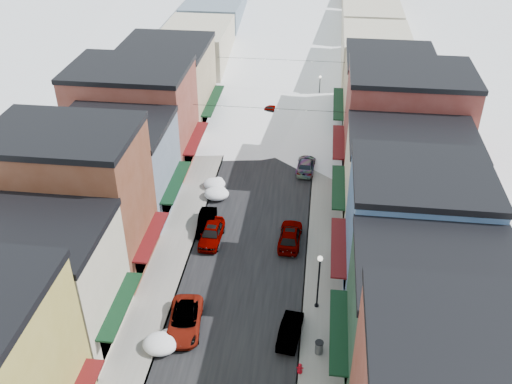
% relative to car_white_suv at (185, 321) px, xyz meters
% --- Properties ---
extents(road, '(10.00, 160.00, 0.01)m').
position_rel_car_white_suv_xyz_m(road, '(3.50, 46.03, -0.72)').
color(road, black).
rests_on(road, ground).
extents(sidewalk_left, '(3.20, 160.00, 0.15)m').
position_rel_car_white_suv_xyz_m(sidewalk_left, '(-3.10, 46.03, -0.65)').
color(sidewalk_left, gray).
rests_on(sidewalk_left, ground).
extents(sidewalk_right, '(3.20, 160.00, 0.15)m').
position_rel_car_white_suv_xyz_m(sidewalk_right, '(10.10, 46.03, -0.65)').
color(sidewalk_right, gray).
rests_on(sidewalk_right, ground).
extents(curb_left, '(0.10, 160.00, 0.15)m').
position_rel_car_white_suv_xyz_m(curb_left, '(-1.55, 46.03, -0.65)').
color(curb_left, slate).
rests_on(curb_left, ground).
extents(curb_right, '(0.10, 160.00, 0.15)m').
position_rel_car_white_suv_xyz_m(curb_right, '(8.55, 46.03, -0.65)').
color(curb_right, slate).
rests_on(curb_right, ground).
extents(bldg_l_cream, '(11.30, 8.20, 9.50)m').
position_rel_car_white_suv_xyz_m(bldg_l_cream, '(-9.69, -1.47, 4.04)').
color(bldg_l_cream, beige).
rests_on(bldg_l_cream, ground).
extents(bldg_l_brick_near, '(12.30, 8.20, 12.50)m').
position_rel_car_white_suv_xyz_m(bldg_l_brick_near, '(-10.19, 6.53, 5.54)').
color(bldg_l_brick_near, brown).
rests_on(bldg_l_brick_near, ground).
extents(bldg_l_grayblue, '(11.30, 9.20, 9.00)m').
position_rel_car_white_suv_xyz_m(bldg_l_grayblue, '(-9.69, 15.03, 3.79)').
color(bldg_l_grayblue, slate).
rests_on(bldg_l_grayblue, ground).
extents(bldg_l_brick_far, '(13.30, 9.20, 11.00)m').
position_rel_car_white_suv_xyz_m(bldg_l_brick_far, '(-10.69, 24.03, 4.79)').
color(bldg_l_brick_far, brown).
rests_on(bldg_l_brick_far, ground).
extents(bldg_l_tan, '(11.30, 11.20, 10.00)m').
position_rel_car_white_suv_xyz_m(bldg_l_tan, '(-9.69, 34.03, 4.29)').
color(bldg_l_tan, tan).
rests_on(bldg_l_tan, ground).
extents(bldg_r_green, '(11.30, 9.20, 9.50)m').
position_rel_car_white_suv_xyz_m(bldg_r_green, '(16.69, -1.97, 4.04)').
color(bldg_r_green, '#1C3A29').
rests_on(bldg_r_green, ground).
extents(bldg_r_blue, '(11.30, 9.20, 10.50)m').
position_rel_car_white_suv_xyz_m(bldg_r_blue, '(16.69, 7.03, 4.54)').
color(bldg_r_blue, '#3E5F8C').
rests_on(bldg_r_blue, ground).
extents(bldg_r_cream, '(12.30, 9.20, 9.00)m').
position_rel_car_white_suv_xyz_m(bldg_r_cream, '(17.19, 16.03, 3.79)').
color(bldg_r_cream, beige).
rests_on(bldg_r_cream, ground).
extents(bldg_r_brick_far, '(13.30, 9.20, 11.50)m').
position_rel_car_white_suv_xyz_m(bldg_r_brick_far, '(17.69, 25.03, 5.04)').
color(bldg_r_brick_far, maroon).
rests_on(bldg_r_brick_far, ground).
extents(bldg_r_tan, '(11.30, 11.20, 9.50)m').
position_rel_car_white_suv_xyz_m(bldg_r_tan, '(16.69, 35.03, 4.04)').
color(bldg_r_tan, '#9E8A67').
rests_on(bldg_r_tan, ground).
extents(distant_blocks, '(34.00, 55.00, 8.00)m').
position_rel_car_white_suv_xyz_m(distant_blocks, '(3.50, 69.03, 3.28)').
color(distant_blocks, gray).
rests_on(distant_blocks, ground).
extents(overhead_cables, '(16.40, 15.04, 0.04)m').
position_rel_car_white_suv_xyz_m(overhead_cables, '(3.50, 33.53, 5.48)').
color(overhead_cables, black).
rests_on(overhead_cables, ground).
extents(car_white_suv, '(2.93, 5.42, 1.44)m').
position_rel_car_white_suv_xyz_m(car_white_suv, '(0.00, 0.00, 0.00)').
color(car_white_suv, silver).
rests_on(car_white_suv, ground).
extents(car_silver_sedan, '(1.98, 4.64, 1.56)m').
position_rel_car_white_suv_xyz_m(car_silver_sedan, '(0.00, 10.69, 0.06)').
color(car_silver_sedan, gray).
rests_on(car_silver_sedan, ground).
extents(car_dark_hatch, '(1.75, 4.33, 1.40)m').
position_rel_car_white_suv_xyz_m(car_dark_hatch, '(-0.80, 12.43, -0.02)').
color(car_dark_hatch, black).
rests_on(car_dark_hatch, ground).
extents(car_silver_wagon, '(2.39, 5.52, 1.58)m').
position_rel_car_white_suv_xyz_m(car_silver_wagon, '(0.00, 37.03, 0.07)').
color(car_silver_wagon, '#ADB1B5').
rests_on(car_silver_wagon, ground).
extents(car_green_sedan, '(1.86, 4.20, 1.34)m').
position_rel_car_white_suv_xyz_m(car_green_sedan, '(7.80, 0.04, -0.05)').
color(car_green_sedan, black).
rests_on(car_green_sedan, ground).
extents(car_gray_suv, '(2.11, 4.88, 1.64)m').
position_rel_car_white_suv_xyz_m(car_gray_suv, '(7.00, 11.19, 0.10)').
color(car_gray_suv, gray).
rests_on(car_gray_suv, ground).
extents(car_black_sedan, '(2.12, 4.72, 1.34)m').
position_rel_car_white_suv_xyz_m(car_black_sedan, '(7.80, 24.09, -0.05)').
color(car_black_sedan, black).
rests_on(car_black_sedan, ground).
extents(car_lane_silver, '(2.43, 5.18, 1.72)m').
position_rel_car_white_suv_xyz_m(car_lane_silver, '(2.60, 36.22, 0.14)').
color(car_lane_silver, '#A7ABB0').
rests_on(car_lane_silver, ground).
extents(car_lane_white, '(3.44, 6.37, 1.70)m').
position_rel_car_white_suv_xyz_m(car_lane_white, '(5.70, 50.93, 0.13)').
color(car_lane_white, white).
rests_on(car_lane_white, ground).
extents(fire_hydrant, '(0.47, 0.36, 0.81)m').
position_rel_car_white_suv_xyz_m(fire_hydrant, '(8.70, -3.22, -0.20)').
color(fire_hydrant, '#A90916').
rests_on(fire_hydrant, sidewalk_right).
extents(trash_can, '(0.61, 0.61, 1.04)m').
position_rel_car_white_suv_xyz_m(trash_can, '(9.92, -1.34, -0.04)').
color(trash_can, '#535558').
rests_on(trash_can, sidewalk_right).
extents(streetlamp_near, '(0.41, 0.41, 4.93)m').
position_rel_car_white_suv_xyz_m(streetlamp_near, '(9.63, 3.29, 2.54)').
color(streetlamp_near, black).
rests_on(streetlamp_near, sidewalk_right).
extents(streetlamp_far, '(0.34, 0.34, 4.15)m').
position_rel_car_white_suv_xyz_m(streetlamp_far, '(8.70, 41.03, 2.04)').
color(streetlamp_far, black).
rests_on(streetlamp_far, sidewalk_right).
extents(snow_pile_near, '(2.55, 2.77, 1.08)m').
position_rel_car_white_suv_xyz_m(snow_pile_near, '(-1.26, -2.14, -0.21)').
color(snow_pile_near, white).
rests_on(snow_pile_near, ground).
extents(snow_pile_mid, '(2.51, 2.74, 1.06)m').
position_rel_car_white_suv_xyz_m(snow_pile_mid, '(-0.78, 17.64, -0.21)').
color(snow_pile_mid, white).
rests_on(snow_pile_mid, ground).
extents(snow_pile_far, '(2.27, 2.60, 0.96)m').
position_rel_car_white_suv_xyz_m(snow_pile_far, '(-1.35, 19.55, -0.26)').
color(snow_pile_far, white).
rests_on(snow_pile_far, ground).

